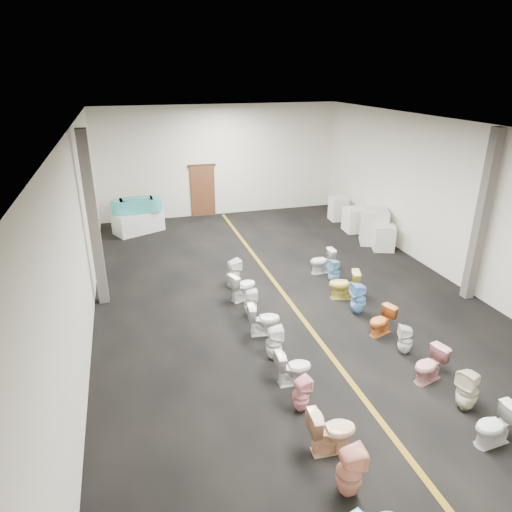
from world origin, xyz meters
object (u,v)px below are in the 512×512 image
object	(u,v)px
toilet_left_6	(264,319)
toilet_left_7	(251,302)
toilet_left_9	(233,273)
toilet_left_3	(301,395)
toilet_right_1	(495,426)
toilet_right_5	(381,321)
toilet_right_4	(405,340)
display_table	(138,222)
toilet_right_3	(430,365)
toilet_right_6	(358,299)
toilet_right_2	(468,390)
toilet_left_5	(274,343)
appliance_crate_a	(384,238)
toilet_right_7	(344,285)
toilet_left_1	(349,472)
toilet_left_2	(332,430)
appliance_crate_c	(355,220)
toilet_right_9	(322,261)
appliance_crate_d	(338,209)
toilet_left_8	(243,286)
appliance_crate_b	(374,227)
toilet_left_4	(293,367)
toilet_right_8	(334,272)
bathtub	(137,205)

from	to	relation	value
toilet_left_6	toilet_left_7	size ratio (longest dim) A/B	1.08
toilet_left_9	toilet_left_3	bearing A→B (deg)	166.25
toilet_right_1	toilet_right_5	distance (m)	3.53
toilet_right_4	toilet_right_1	bearing A→B (deg)	17.75
toilet_left_7	toilet_right_4	xyz separation A→B (m)	(2.76, -2.57, -0.01)
display_table	toilet_right_3	xyz separation A→B (m)	(5.05, -10.84, -0.03)
toilet_right_6	toilet_right_2	bearing A→B (deg)	3.85
toilet_left_5	appliance_crate_a	bearing A→B (deg)	-40.99
toilet_right_7	toilet_left_1	bearing A→B (deg)	-7.50
toilet_left_5	toilet_right_2	world-z (taller)	toilet_right_2
toilet_right_3	toilet_right_4	distance (m)	0.95
toilet_left_1	toilet_right_3	bearing A→B (deg)	-51.14
toilet_left_2	toilet_left_5	size ratio (longest dim) A/B	1.03
display_table	appliance_crate_c	distance (m)	8.26
toilet_right_9	toilet_left_9	bearing A→B (deg)	-85.35
appliance_crate_d	toilet_left_3	distance (m)	11.67
toilet_left_3	toilet_right_3	bearing A→B (deg)	-100.15
appliance_crate_c	toilet_left_8	bearing A→B (deg)	-142.70
display_table	toilet_left_7	size ratio (longest dim) A/B	2.50
appliance_crate_c	toilet_right_2	world-z (taller)	appliance_crate_c
display_table	toilet_right_5	world-z (taller)	display_table
toilet_right_2	toilet_right_5	xyz separation A→B (m)	(-0.13, 2.71, -0.08)
appliance_crate_b	toilet_right_7	xyz separation A→B (m)	(-2.94, -3.59, -0.21)
appliance_crate_a	toilet_right_1	bearing A→B (deg)	-109.26
toilet_right_2	toilet_left_4	bearing A→B (deg)	-139.82
toilet_left_4	toilet_left_6	bearing A→B (deg)	2.76
toilet_right_1	toilet_right_8	distance (m)	6.33
toilet_left_1	toilet_left_4	distance (m)	2.63
appliance_crate_b	toilet_left_1	bearing A→B (deg)	-121.48
appliance_crate_b	toilet_right_6	distance (m)	5.36
toilet_left_6	toilet_right_5	distance (m)	2.73
bathtub	toilet_right_7	world-z (taller)	bathtub
appliance_crate_d	toilet_left_5	world-z (taller)	appliance_crate_d
toilet_right_9	toilet_right_6	bearing A→B (deg)	-3.35
toilet_left_3	toilet_left_7	world-z (taller)	toilet_left_7
toilet_left_6	toilet_right_9	bearing A→B (deg)	-36.53
appliance_crate_c	toilet_left_3	size ratio (longest dim) A/B	1.30
toilet_left_1	toilet_right_9	world-z (taller)	toilet_left_1
display_table	appliance_crate_d	world-z (taller)	appliance_crate_d
toilet_left_4	toilet_left_8	world-z (taller)	toilet_left_8
toilet_right_5	appliance_crate_c	bearing A→B (deg)	137.54
appliance_crate_b	toilet_right_3	world-z (taller)	appliance_crate_b
toilet_left_2	toilet_left_7	distance (m)	4.62
appliance_crate_c	toilet_right_5	bearing A→B (deg)	-113.06
appliance_crate_b	toilet_left_9	xyz separation A→B (m)	(-5.62, -2.10, -0.19)
toilet_left_2	toilet_right_3	bearing A→B (deg)	-63.40
appliance_crate_c	toilet_right_2	bearing A→B (deg)	-106.23
toilet_left_7	appliance_crate_d	bearing A→B (deg)	-32.58
toilet_right_1	toilet_right_9	world-z (taller)	toilet_right_9
toilet_left_9	toilet_right_7	bearing A→B (deg)	-132.45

